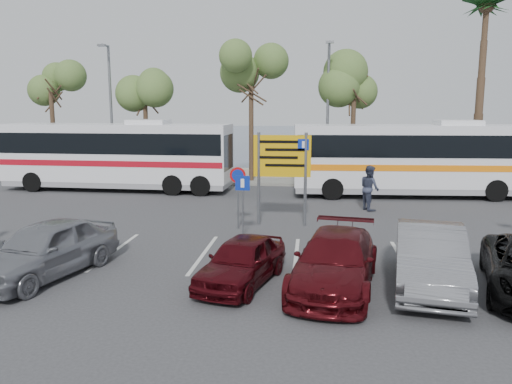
# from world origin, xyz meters

# --- Properties ---
(ground) EXTENTS (120.00, 120.00, 0.00)m
(ground) POSITION_xyz_m (0.00, 0.00, 0.00)
(ground) COLOR #363639
(ground) RESTS_ON ground
(kerb_strip) EXTENTS (44.00, 2.40, 0.15)m
(kerb_strip) POSITION_xyz_m (0.00, 14.00, 0.07)
(kerb_strip) COLOR gray
(kerb_strip) RESTS_ON ground
(seawall) EXTENTS (48.00, 0.80, 0.60)m
(seawall) POSITION_xyz_m (0.00, 16.00, 0.30)
(seawall) COLOR #A9A187
(seawall) RESTS_ON ground
(sea) EXTENTS (140.00, 140.00, 0.00)m
(sea) POSITION_xyz_m (0.00, 60.00, 0.01)
(sea) COLOR #3C4B60
(sea) RESTS_ON ground
(tree_far_left) EXTENTS (3.20, 3.20, 7.60)m
(tree_far_left) POSITION_xyz_m (-14.00, 14.00, 6.33)
(tree_far_left) COLOR #382619
(tree_far_left) RESTS_ON kerb_strip
(tree_left) EXTENTS (3.20, 3.20, 7.20)m
(tree_left) POSITION_xyz_m (-8.00, 14.00, 6.00)
(tree_left) COLOR #382619
(tree_left) RESTS_ON kerb_strip
(tree_mid) EXTENTS (3.20, 3.20, 8.00)m
(tree_mid) POSITION_xyz_m (-1.50, 14.00, 6.65)
(tree_mid) COLOR #382619
(tree_mid) RESTS_ON kerb_strip
(tree_right) EXTENTS (3.20, 3.20, 7.40)m
(tree_right) POSITION_xyz_m (4.50, 14.00, 6.17)
(tree_right) COLOR #382619
(tree_right) RESTS_ON kerb_strip
(palm_tree) EXTENTS (4.80, 4.80, 11.20)m
(palm_tree) POSITION_xyz_m (11.50, 14.00, 9.87)
(palm_tree) COLOR #382619
(palm_tree) RESTS_ON kerb_strip
(street_lamp_left) EXTENTS (0.45, 1.15, 8.01)m
(street_lamp_left) POSITION_xyz_m (-10.00, 13.52, 4.60)
(street_lamp_left) COLOR slate
(street_lamp_left) RESTS_ON kerb_strip
(street_lamp_right) EXTENTS (0.45, 1.15, 8.01)m
(street_lamp_right) POSITION_xyz_m (3.00, 13.52, 4.60)
(street_lamp_right) COLOR slate
(street_lamp_right) RESTS_ON kerb_strip
(direction_sign) EXTENTS (2.20, 0.12, 3.60)m
(direction_sign) POSITION_xyz_m (1.00, 3.20, 2.43)
(direction_sign) COLOR slate
(direction_sign) RESTS_ON ground
(sign_no_stop) EXTENTS (0.60, 0.08, 2.35)m
(sign_no_stop) POSITION_xyz_m (-0.60, 2.38, 1.58)
(sign_no_stop) COLOR slate
(sign_no_stop) RESTS_ON ground
(sign_parking) EXTENTS (0.50, 0.07, 2.25)m
(sign_parking) POSITION_xyz_m (-0.20, 0.79, 1.47)
(sign_parking) COLOR slate
(sign_parking) RESTS_ON ground
(lane_markings) EXTENTS (12.02, 4.20, 0.01)m
(lane_markings) POSITION_xyz_m (-1.14, -1.00, 0.00)
(lane_markings) COLOR silver
(lane_markings) RESTS_ON ground
(coach_bus_left) EXTENTS (12.55, 3.08, 3.89)m
(coach_bus_left) POSITION_xyz_m (-8.49, 10.50, 1.80)
(coach_bus_left) COLOR white
(coach_bus_left) RESTS_ON ground
(coach_bus_right) EXTENTS (12.65, 3.30, 3.91)m
(coach_bus_right) POSITION_xyz_m (7.50, 10.27, 1.81)
(coach_bus_right) COLOR white
(coach_bus_right) RESTS_ON ground
(car_silver_a) EXTENTS (2.93, 4.84, 1.54)m
(car_silver_a) POSITION_xyz_m (-5.00, -3.50, 0.77)
(car_silver_a) COLOR gray
(car_silver_a) RESTS_ON ground
(car_maroon) EXTENTS (2.74, 5.06, 1.39)m
(car_maroon) POSITION_xyz_m (2.76, -3.50, 0.70)
(car_maroon) COLOR #530D13
(car_maroon) RESTS_ON ground
(car_red) EXTENTS (2.37, 3.89, 1.24)m
(car_red) POSITION_xyz_m (0.36, -3.50, 0.62)
(car_red) COLOR #460A0F
(car_red) RESTS_ON ground
(car_silver_b) EXTENTS (2.40, 4.96, 1.57)m
(car_silver_b) POSITION_xyz_m (5.16, -3.19, 0.78)
(car_silver_b) COLOR gray
(car_silver_b) RESTS_ON ground
(pedestrian_far) EXTENTS (1.08, 1.19, 2.01)m
(pedestrian_far) POSITION_xyz_m (4.72, 6.50, 1.00)
(pedestrian_far) COLOR #363C52
(pedestrian_far) RESTS_ON ground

